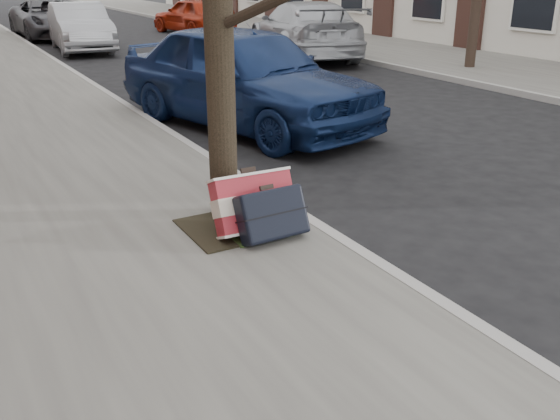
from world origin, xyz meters
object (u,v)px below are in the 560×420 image
suitcase_red (254,203)px  car_near_mid (80,27)px  suitcase_navy (272,214)px  car_near_front (245,76)px

suitcase_red → car_near_mid: car_near_mid is taller
suitcase_red → car_near_mid: bearing=84.6°
suitcase_red → car_near_mid: (1.86, 14.92, 0.28)m
suitcase_navy → car_near_mid: 15.26m
car_near_front → car_near_mid: bearing=75.3°
suitcase_red → suitcase_navy: suitcase_red is taller
suitcase_red → suitcase_navy: bearing=-73.1°
car_near_front → suitcase_navy: bearing=-128.6°
car_near_mid → car_near_front: bearing=-84.9°
suitcase_red → car_near_front: car_near_front is taller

